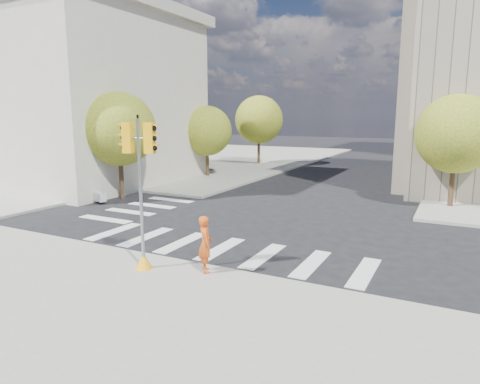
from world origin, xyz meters
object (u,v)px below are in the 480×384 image
Objects in this scene: lamp_far at (466,120)px; traffic_signal at (141,205)px; photographer at (205,244)px; planter_wall at (79,191)px; lamp_near at (467,123)px.

lamp_far is 1.65× the size of traffic_signal.
photographer reaches higher than planter_wall.
traffic_signal is 0.82× the size of planter_wall.
lamp_near is 1.65× the size of traffic_signal.
planter_wall is at bearing 135.51° from traffic_signal.
photographer is at bearing -111.05° from lamp_near.
lamp_far is 32.98m from planter_wall.
traffic_signal is at bearing 69.02° from photographer.
photographer is at bearing 9.67° from traffic_signal.
lamp_far is at bearing 90.00° from lamp_near.
traffic_signal is at bearing -115.23° from lamp_near.
lamp_far is at bearing 64.79° from traffic_signal.
traffic_signal is (-9.09, -33.29, -2.32)m from lamp_far.
traffic_signal is 2.71× the size of photographer.
lamp_far is 4.45× the size of photographer.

